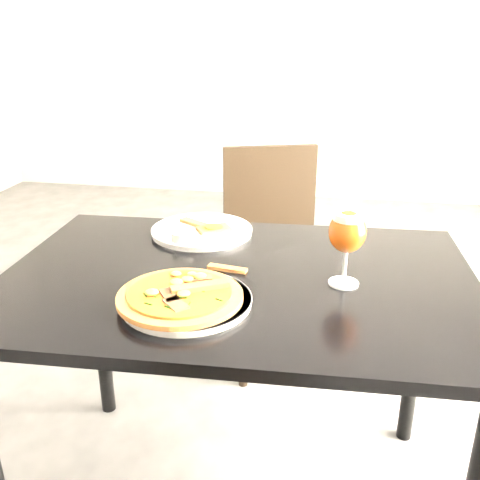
% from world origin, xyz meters
% --- Properties ---
extents(ground, '(6.00, 6.00, 0.00)m').
position_xyz_m(ground, '(0.00, 0.00, 0.00)').
color(ground, '#48484A').
rests_on(ground, ground).
extents(dining_table, '(1.23, 0.85, 0.75)m').
position_xyz_m(dining_table, '(0.16, -0.23, 0.66)').
color(dining_table, black).
rests_on(dining_table, ground).
extents(chair_far, '(0.52, 0.52, 0.89)m').
position_xyz_m(chair_far, '(0.16, 0.59, 0.49)').
color(chair_far, black).
rests_on(chair_far, ground).
extents(plate_main, '(0.34, 0.34, 0.02)m').
position_xyz_m(plate_main, '(0.07, -0.41, 0.76)').
color(plate_main, white).
rests_on(plate_main, dining_table).
extents(pizza, '(0.29, 0.29, 0.03)m').
position_xyz_m(pizza, '(0.06, -0.41, 0.78)').
color(pizza, brown).
rests_on(pizza, plate_main).
extents(plate_second, '(0.32, 0.32, 0.02)m').
position_xyz_m(plate_second, '(-0.00, 0.04, 0.76)').
color(plate_second, white).
rests_on(plate_second, dining_table).
extents(crust_scraps, '(0.18, 0.13, 0.01)m').
position_xyz_m(crust_scraps, '(0.02, 0.04, 0.77)').
color(crust_scraps, brown).
rests_on(crust_scraps, plate_second).
extents(loose_crust, '(0.11, 0.04, 0.01)m').
position_xyz_m(loose_crust, '(0.13, -0.21, 0.75)').
color(loose_crust, brown).
rests_on(loose_crust, dining_table).
extents(sauce_cup, '(0.06, 0.06, 0.04)m').
position_xyz_m(sauce_cup, '(-0.03, -0.07, 0.77)').
color(sauce_cup, beige).
rests_on(sauce_cup, dining_table).
extents(beer_glass, '(0.09, 0.09, 0.19)m').
position_xyz_m(beer_glass, '(0.43, -0.24, 0.89)').
color(beer_glass, white).
rests_on(beer_glass, dining_table).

